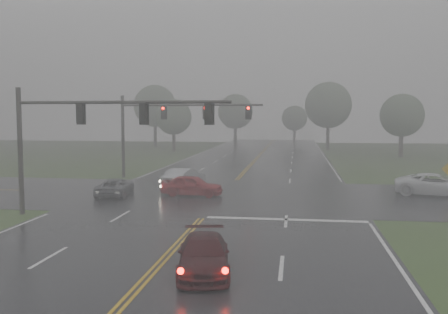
% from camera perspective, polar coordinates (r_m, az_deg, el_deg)
% --- Properties ---
extents(main_road, '(18.00, 160.00, 0.02)m').
position_cam_1_polar(main_road, '(32.69, -0.63, -4.95)').
color(main_road, black).
rests_on(main_road, ground).
extents(cross_street, '(120.00, 14.00, 0.02)m').
position_cam_1_polar(cross_street, '(34.64, -0.12, -4.39)').
color(cross_street, black).
rests_on(cross_street, ground).
extents(stop_bar, '(8.50, 0.50, 0.01)m').
position_cam_1_polar(stop_bar, '(26.81, 7.11, -7.16)').
color(stop_bar, silver).
rests_on(stop_bar, ground).
extents(sedan_maroon, '(2.50, 4.62, 1.27)m').
position_cam_1_polar(sedan_maroon, '(18.03, -2.32, -13.11)').
color(sedan_maroon, '#33090C').
rests_on(sedan_maroon, ground).
extents(sedan_red, '(4.32, 1.97, 1.44)m').
position_cam_1_polar(sedan_red, '(34.39, -3.66, -4.47)').
color(sedan_red, maroon).
rests_on(sedan_red, ground).
extents(sedan_silver, '(2.65, 4.86, 1.52)m').
position_cam_1_polar(sedan_silver, '(38.08, -4.60, -3.57)').
color(sedan_silver, '#A6A8AD').
rests_on(sedan_silver, ground).
extents(car_grey, '(2.46, 4.52, 1.20)m').
position_cam_1_polar(car_grey, '(35.11, -12.30, -4.38)').
color(car_grey, '#4D4F53').
rests_on(car_grey, ground).
extents(pickup_white, '(5.86, 3.73, 1.51)m').
position_cam_1_polar(pickup_white, '(37.38, 23.05, -4.10)').
color(pickup_white, white).
rests_on(pickup_white, ground).
extents(signal_gantry_near, '(11.97, 0.31, 7.06)m').
position_cam_1_polar(signal_gantry_near, '(28.18, -15.95, 3.39)').
color(signal_gantry_near, black).
rests_on(signal_gantry_near, ground).
extents(signal_gantry_far, '(12.51, 0.37, 7.26)m').
position_cam_1_polar(signal_gantry_far, '(43.83, -6.76, 4.19)').
color(signal_gantry_far, black).
rests_on(signal_gantry_far, ground).
extents(tree_nw_a, '(5.45, 5.45, 8.00)m').
position_cam_1_polar(tree_nw_a, '(76.27, -5.78, 4.58)').
color(tree_nw_a, '#312720').
rests_on(tree_nw_a, ground).
extents(tree_ne_a, '(7.36, 7.36, 10.81)m').
position_cam_1_polar(tree_ne_a, '(81.05, 11.83, 5.83)').
color(tree_ne_a, '#312720').
rests_on(tree_ne_a, ground).
extents(tree_n_mid, '(6.39, 6.39, 9.39)m').
position_cam_1_polar(tree_n_mid, '(91.57, 1.31, 5.21)').
color(tree_n_mid, '#312720').
rests_on(tree_n_mid, ground).
extents(tree_e_near, '(5.69, 5.69, 8.35)m').
position_cam_1_polar(tree_e_near, '(69.78, 19.66, 4.50)').
color(tree_e_near, '#312720').
rests_on(tree_e_near, ground).
extents(tree_nw_b, '(7.34, 7.34, 10.78)m').
position_cam_1_polar(tree_nw_b, '(87.57, -7.90, 5.79)').
color(tree_nw_b, '#312720').
rests_on(tree_nw_b, ground).
extents(tree_n_far, '(5.09, 5.09, 7.48)m').
position_cam_1_polar(tree_n_far, '(101.23, 8.06, 4.42)').
color(tree_n_far, '#312720').
rests_on(tree_n_far, ground).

